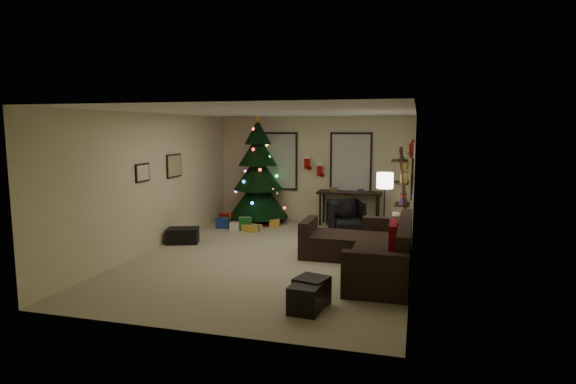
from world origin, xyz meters
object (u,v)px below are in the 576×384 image
(desk_chair, at_px, (346,215))
(christmas_tree, at_px, (258,176))
(desk, at_px, (350,196))
(bookshelf, at_px, (403,198))
(sofa, at_px, (370,252))

(desk_chair, bearing_deg, christmas_tree, 146.58)
(christmas_tree, relative_size, desk, 1.81)
(bookshelf, bearing_deg, desk, 129.38)
(bookshelf, bearing_deg, sofa, -104.01)
(christmas_tree, height_order, bookshelf, christmas_tree)
(sofa, xyz_separation_m, desk, (-0.86, 3.54, 0.46))
(desk_chair, bearing_deg, sofa, -95.31)
(christmas_tree, height_order, desk_chair, christmas_tree)
(sofa, height_order, bookshelf, bookshelf)
(christmas_tree, distance_m, bookshelf, 3.94)
(desk_chair, bearing_deg, bookshelf, -58.07)
(desk, relative_size, bookshelf, 0.78)
(christmas_tree, bearing_deg, desk_chair, -11.66)
(desk, relative_size, desk_chair, 2.12)
(sofa, bearing_deg, bookshelf, 75.99)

